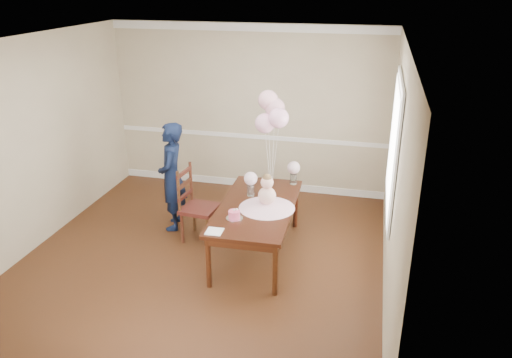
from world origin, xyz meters
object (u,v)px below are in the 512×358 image
object	(u,v)px
birthday_cake	(234,214)
dining_chair_seat	(200,209)
woman	(172,177)
dining_table_top	(257,207)

from	to	relation	value
birthday_cake	dining_chair_seat	world-z (taller)	birthday_cake
woman	birthday_cake	bearing A→B (deg)	39.67
dining_table_top	dining_chair_seat	size ratio (longest dim) A/B	4.13
dining_table_top	birthday_cake	distance (m)	0.46
dining_table_top	birthday_cake	bearing A→B (deg)	-113.96
dining_table_top	birthday_cake	xyz separation A→B (m)	(-0.17, -0.42, 0.08)
dining_chair_seat	woman	xyz separation A→B (m)	(-0.49, 0.27, 0.31)
dining_table_top	birthday_cake	world-z (taller)	birthday_cake
woman	dining_chair_seat	bearing A→B (deg)	48.51
dining_chair_seat	woman	bearing A→B (deg)	156.66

